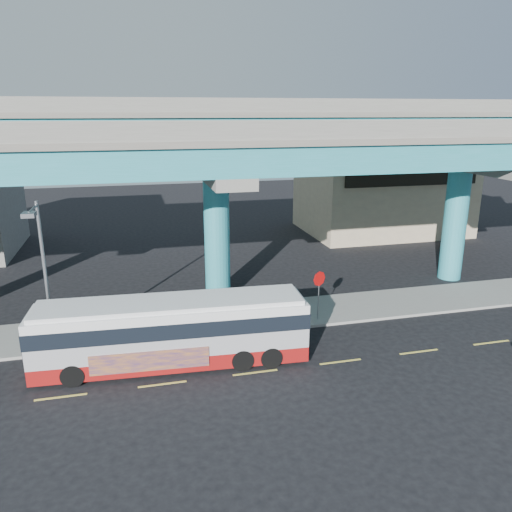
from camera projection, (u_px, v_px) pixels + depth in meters
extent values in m
plane|color=black|center=(254.00, 369.00, 22.03)|extent=(120.00, 120.00, 0.00)
cube|color=gray|center=(229.00, 319.00, 27.13)|extent=(70.00, 4.00, 0.15)
cube|color=#D8C64C|center=(61.00, 397.00, 19.87)|extent=(2.00, 0.12, 0.01)
cube|color=#D8C64C|center=(162.00, 384.00, 20.81)|extent=(2.00, 0.12, 0.01)
cube|color=#D8C64C|center=(255.00, 372.00, 21.75)|extent=(2.00, 0.12, 0.01)
cube|color=#D8C64C|center=(340.00, 362.00, 22.68)|extent=(2.00, 0.12, 0.01)
cube|color=#D8C64C|center=(419.00, 352.00, 23.62)|extent=(2.00, 0.12, 0.01)
cube|color=#D8C64C|center=(491.00, 343.00, 24.56)|extent=(2.00, 0.12, 0.01)
cylinder|color=teal|center=(217.00, 239.00, 29.37)|extent=(1.50, 1.50, 7.40)
cube|color=gray|center=(215.00, 171.00, 28.26)|extent=(2.00, 12.00, 0.60)
cube|color=gray|center=(206.00, 150.00, 31.26)|extent=(1.80, 5.00, 1.20)
cylinder|color=teal|center=(455.00, 225.00, 33.12)|extent=(1.50, 1.50, 7.40)
cube|color=gray|center=(462.00, 164.00, 32.00)|extent=(2.00, 12.00, 0.60)
cube|color=gray|center=(432.00, 146.00, 35.01)|extent=(1.80, 5.00, 1.20)
cube|color=teal|center=(227.00, 159.00, 24.72)|extent=(52.00, 5.00, 1.40)
cube|color=gray|center=(227.00, 141.00, 24.48)|extent=(52.00, 5.40, 0.30)
cube|color=gray|center=(237.00, 132.00, 22.00)|extent=(52.00, 0.25, 0.80)
cube|color=gray|center=(218.00, 128.00, 26.65)|extent=(52.00, 0.25, 0.80)
cube|color=teal|center=(205.00, 129.00, 30.90)|extent=(52.00, 5.00, 1.40)
cube|color=gray|center=(205.00, 115.00, 30.66)|extent=(52.00, 5.40, 0.30)
cube|color=gray|center=(211.00, 105.00, 28.18)|extent=(52.00, 0.25, 0.80)
cube|color=gray|center=(199.00, 106.00, 32.84)|extent=(52.00, 0.25, 0.80)
cube|color=#C0AD89|center=(381.00, 194.00, 46.68)|extent=(14.00, 10.00, 7.00)
cube|color=black|center=(412.00, 178.00, 41.34)|extent=(12.00, 0.25, 1.20)
cube|color=maroon|center=(173.00, 353.00, 22.35)|extent=(11.98, 3.21, 0.69)
cube|color=silver|center=(172.00, 331.00, 22.04)|extent=(11.98, 3.21, 1.48)
cube|color=black|center=(172.00, 320.00, 21.90)|extent=(12.04, 3.27, 0.69)
cube|color=silver|center=(171.00, 309.00, 21.75)|extent=(11.98, 3.21, 0.40)
cube|color=silver|center=(171.00, 303.00, 21.67)|extent=(11.57, 2.94, 0.20)
cube|color=black|center=(302.00, 314.00, 23.01)|extent=(0.19, 2.27, 1.19)
cube|color=black|center=(28.00, 334.00, 20.88)|extent=(0.19, 2.27, 1.19)
cube|color=navy|center=(150.00, 361.00, 20.86)|extent=(4.93, 0.34, 0.89)
cylinder|color=black|center=(73.00, 375.00, 20.55)|extent=(1.00, 0.35, 0.99)
cylinder|color=black|center=(81.00, 350.00, 22.69)|extent=(1.00, 0.35, 0.99)
cylinder|color=black|center=(243.00, 360.00, 21.82)|extent=(1.00, 0.35, 0.99)
cylinder|color=black|center=(235.00, 338.00, 23.96)|extent=(1.00, 0.35, 0.99)
cylinder|color=black|center=(271.00, 357.00, 22.05)|extent=(1.00, 0.35, 0.99)
cylinder|color=black|center=(261.00, 336.00, 24.19)|extent=(1.00, 0.35, 0.99)
cylinder|color=gray|center=(46.00, 278.00, 22.67)|extent=(0.16, 0.16, 7.07)
cylinder|color=gray|center=(33.00, 209.00, 20.85)|extent=(0.12, 1.91, 0.12)
cube|color=gray|center=(29.00, 215.00, 19.97)|extent=(0.50, 0.70, 0.18)
cylinder|color=gray|center=(318.00, 299.00, 26.64)|extent=(0.06, 0.06, 2.37)
cylinder|color=#B20A0A|center=(319.00, 279.00, 26.30)|extent=(0.77, 0.34, 0.82)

